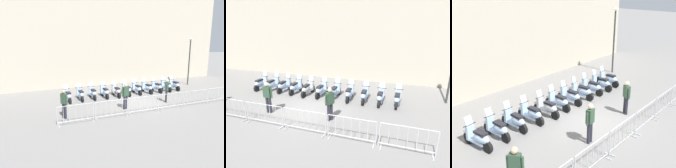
# 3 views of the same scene
# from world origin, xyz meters

# --- Properties ---
(ground_plane) EXTENTS (120.00, 120.00, 0.00)m
(ground_plane) POSITION_xyz_m (0.00, 0.00, 0.00)
(ground_plane) COLOR slate
(building_facade) EXTENTS (27.92, 7.94, 10.43)m
(building_facade) POSITION_xyz_m (-1.61, 7.88, 5.21)
(building_facade) COLOR #B2A893
(building_facade) RESTS_ON ground
(motorcycle_0) EXTENTS (0.73, 1.70, 1.24)m
(motorcycle_0) POSITION_xyz_m (-5.23, 1.15, 0.45)
(motorcycle_0) COLOR black
(motorcycle_0) RESTS_ON ground
(motorcycle_1) EXTENTS (0.65, 1.72, 1.24)m
(motorcycle_1) POSITION_xyz_m (-4.29, 1.42, 0.45)
(motorcycle_1) COLOR black
(motorcycle_1) RESTS_ON ground
(motorcycle_2) EXTENTS (0.63, 1.72, 1.24)m
(motorcycle_2) POSITION_xyz_m (-3.34, 1.62, 0.45)
(motorcycle_2) COLOR black
(motorcycle_2) RESTS_ON ground
(motorcycle_3) EXTENTS (0.65, 1.72, 1.24)m
(motorcycle_3) POSITION_xyz_m (-2.36, 1.78, 0.45)
(motorcycle_3) COLOR black
(motorcycle_3) RESTS_ON ground
(motorcycle_4) EXTENTS (0.64, 1.72, 1.24)m
(motorcycle_4) POSITION_xyz_m (-1.39, 1.88, 0.45)
(motorcycle_4) COLOR black
(motorcycle_4) RESTS_ON ground
(motorcycle_5) EXTENTS (0.62, 1.72, 1.24)m
(motorcycle_5) POSITION_xyz_m (-0.45, 2.17, 0.45)
(motorcycle_5) COLOR black
(motorcycle_5) RESTS_ON ground
(motorcycle_6) EXTENTS (0.63, 1.72, 1.24)m
(motorcycle_6) POSITION_xyz_m (0.51, 2.36, 0.45)
(motorcycle_6) COLOR black
(motorcycle_6) RESTS_ON ground
(motorcycle_7) EXTENTS (0.73, 1.70, 1.24)m
(motorcycle_7) POSITION_xyz_m (1.49, 2.54, 0.45)
(motorcycle_7) COLOR black
(motorcycle_7) RESTS_ON ground
(motorcycle_8) EXTENTS (0.70, 1.71, 1.24)m
(motorcycle_8) POSITION_xyz_m (2.45, 2.72, 0.45)
(motorcycle_8) COLOR black
(motorcycle_8) RESTS_ON ground
(motorcycle_9) EXTENTS (0.65, 1.72, 1.24)m
(motorcycle_9) POSITION_xyz_m (3.41, 2.87, 0.45)
(motorcycle_9) COLOR black
(motorcycle_9) RESTS_ON ground
(motorcycle_10) EXTENTS (0.62, 1.72, 1.24)m
(motorcycle_10) POSITION_xyz_m (4.36, 3.14, 0.45)
(motorcycle_10) COLOR black
(motorcycle_10) RESTS_ON ground
(barrier_segment_1) EXTENTS (2.01, 0.81, 1.07)m
(barrier_segment_1) POSITION_xyz_m (-2.72, -2.70, 0.52)
(barrier_segment_1) COLOR #B2B5B7
(barrier_segment_1) RESTS_ON ground
(barrier_segment_2) EXTENTS (2.01, 0.81, 1.07)m
(barrier_segment_2) POSITION_xyz_m (-0.63, -2.27, 0.52)
(barrier_segment_2) COLOR #B2B5B7
(barrier_segment_2) RESTS_ON ground
(barrier_segment_3) EXTENTS (2.01, 0.81, 1.07)m
(barrier_segment_3) POSITION_xyz_m (1.47, -1.84, 0.52)
(barrier_segment_3) COLOR #B2B5B7
(barrier_segment_3) RESTS_ON ground
(barrier_segment_4) EXTENTS (2.01, 0.81, 1.07)m
(barrier_segment_4) POSITION_xyz_m (3.56, -1.41, 0.52)
(barrier_segment_4) COLOR #B2B5B7
(barrier_segment_4) RESTS_ON ground
(barrier_segment_5) EXTENTS (2.01, 0.81, 1.07)m
(barrier_segment_5) POSITION_xyz_m (5.65, -0.99, 0.52)
(barrier_segment_5) COLOR #B2B5B7
(barrier_segment_5) RESTS_ON ground
(officer_near_row_end) EXTENTS (0.53, 0.31, 1.73)m
(officer_near_row_end) POSITION_xyz_m (-1.50, -1.27, 0.98)
(officer_near_row_end) COLOR #23232D
(officer_near_row_end) RESTS_ON ground
(officer_mid_plaza) EXTENTS (0.34, 0.52, 1.73)m
(officer_mid_plaza) POSITION_xyz_m (1.86, -0.35, 0.98)
(officer_mid_plaza) COLOR #23232D
(officer_mid_plaza) RESTS_ON ground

